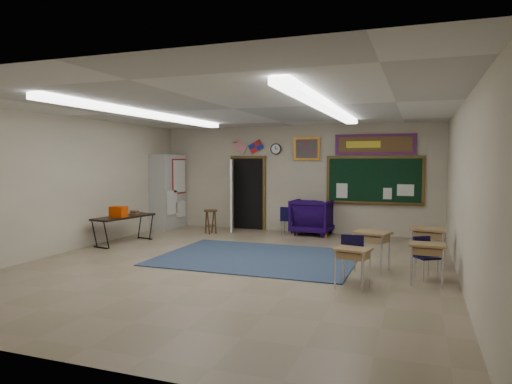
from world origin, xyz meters
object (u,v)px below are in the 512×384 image
(student_desk_front_left, at_px, (372,249))
(wooden_stool, at_px, (211,221))
(wingback_armchair, at_px, (313,217))
(student_desk_front_right, at_px, (429,245))
(folding_table, at_px, (124,228))

(student_desk_front_left, bearing_deg, wooden_stool, 165.76)
(wingback_armchair, relative_size, student_desk_front_right, 1.44)
(student_desk_front_left, height_order, folding_table, folding_table)
(wingback_armchair, relative_size, student_desk_front_left, 1.47)
(student_desk_front_left, distance_m, student_desk_front_right, 1.20)
(student_desk_front_left, relative_size, folding_table, 0.43)
(wingback_armchair, xyz_separation_m, student_desk_front_right, (2.93, -3.02, -0.07))
(student_desk_front_left, relative_size, student_desk_front_right, 0.98)
(student_desk_front_left, xyz_separation_m, folding_table, (-5.97, 0.81, -0.04))
(student_desk_front_right, bearing_deg, wooden_stool, 168.39)
(folding_table, bearing_deg, student_desk_front_left, 2.94)
(student_desk_front_right, relative_size, wooden_stool, 1.13)
(wingback_armchair, bearing_deg, wooden_stool, 21.43)
(folding_table, xyz_separation_m, wooden_stool, (1.35, 2.07, -0.03))
(student_desk_front_left, distance_m, folding_table, 6.03)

